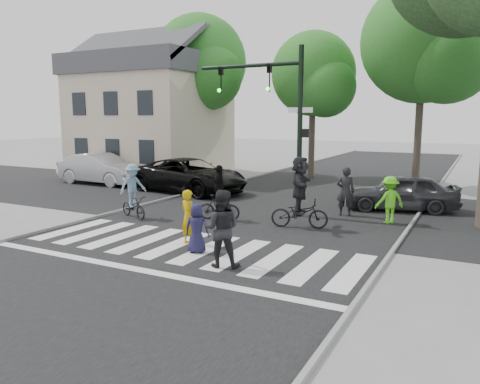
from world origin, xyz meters
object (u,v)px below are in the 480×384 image
at_px(car_suv, 190,176).
at_px(car_grey, 401,192).
at_px(traffic_signal, 278,107).
at_px(pedestrian_woman, 188,217).
at_px(pedestrian_adult, 221,229).
at_px(car_silver, 101,169).
at_px(cyclist_left, 133,195).
at_px(cyclist_right, 300,196).
at_px(pedestrian_child, 197,228).
at_px(cyclist_mid, 219,198).

bearing_deg(car_suv, car_grey, -79.02).
relative_size(traffic_signal, pedestrian_woman, 3.84).
height_order(pedestrian_adult, car_grey, pedestrian_adult).
height_order(car_silver, car_grey, car_silver).
relative_size(cyclist_left, cyclist_right, 0.83).
height_order(cyclist_right, car_grey, cyclist_right).
distance_m(cyclist_right, car_grey, 5.17).
relative_size(traffic_signal, car_grey, 1.44).
xyz_separation_m(traffic_signal, pedestrian_woman, (-0.57, -4.96, -3.12)).
distance_m(traffic_signal, pedestrian_child, 6.43).
bearing_deg(pedestrian_child, car_silver, -52.43).
relative_size(cyclist_left, car_grey, 0.47).
bearing_deg(pedestrian_adult, traffic_signal, -99.89).
height_order(pedestrian_child, cyclist_right, cyclist_right).
distance_m(cyclist_left, cyclist_mid, 3.08).
height_order(pedestrian_adult, cyclist_left, cyclist_left).
bearing_deg(pedestrian_child, traffic_signal, -105.18).
xyz_separation_m(cyclist_left, cyclist_right, (5.76, 1.32, 0.20)).
xyz_separation_m(cyclist_right, car_suv, (-7.17, 4.39, -0.23)).
bearing_deg(car_silver, pedestrian_child, -125.11).
bearing_deg(pedestrian_woman, pedestrian_adult, 164.58).
height_order(car_suv, car_grey, car_suv).
distance_m(cyclist_left, cyclist_right, 5.91).
distance_m(pedestrian_adult, cyclist_mid, 5.18).
relative_size(pedestrian_woman, car_silver, 0.31).
distance_m(cyclist_mid, cyclist_right, 2.91).
bearing_deg(traffic_signal, pedestrian_child, -89.00).
relative_size(cyclist_mid, cyclist_right, 0.83).
bearing_deg(pedestrian_woman, cyclist_right, -101.49).
height_order(pedestrian_adult, cyclist_mid, cyclist_mid).
bearing_deg(cyclist_mid, car_grey, 41.48).
xyz_separation_m(pedestrian_adult, car_suv, (-6.92, 9.03, -0.13)).
distance_m(pedestrian_woman, cyclist_right, 3.93).
xyz_separation_m(cyclist_mid, cyclist_right, (2.89, 0.19, 0.25)).
bearing_deg(car_silver, pedestrian_adult, -124.70).
bearing_deg(traffic_signal, car_grey, 36.44).
xyz_separation_m(cyclist_left, car_silver, (-7.19, 5.86, -0.02)).
height_order(car_suv, car_silver, car_silver).
distance_m(pedestrian_child, pedestrian_adult, 1.38).
xyz_separation_m(pedestrian_adult, car_silver, (-12.70, 9.17, -0.12)).
bearing_deg(car_silver, cyclist_left, -128.05).
bearing_deg(cyclist_left, cyclist_right, 12.91).
height_order(cyclist_mid, car_suv, cyclist_mid).
distance_m(cyclist_mid, car_silver, 11.11).
height_order(cyclist_mid, car_grey, cyclist_mid).
relative_size(car_silver, car_grey, 1.20).
relative_size(traffic_signal, cyclist_right, 2.58).
relative_size(cyclist_left, car_suv, 0.33).
bearing_deg(car_suv, cyclist_right, -111.39).
height_order(traffic_signal, car_suv, traffic_signal).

